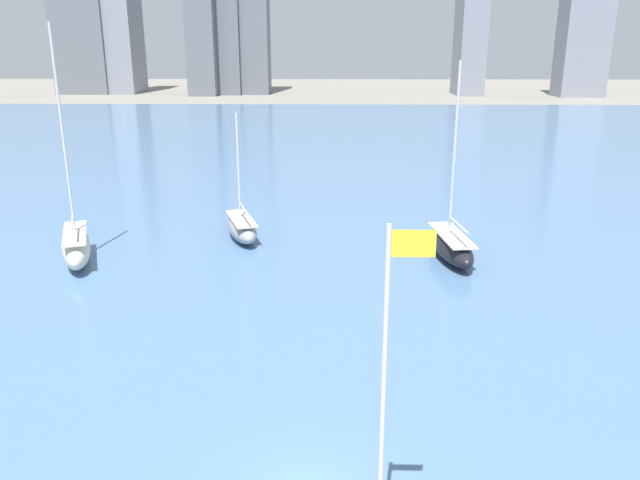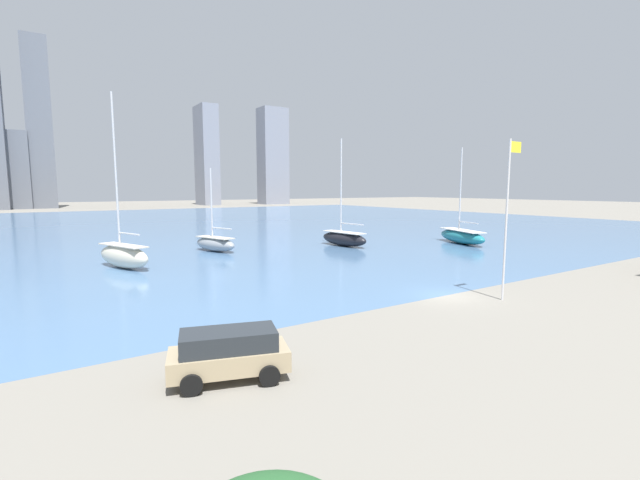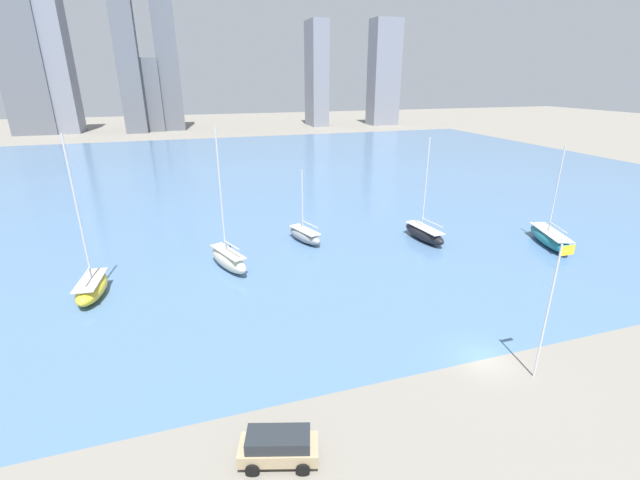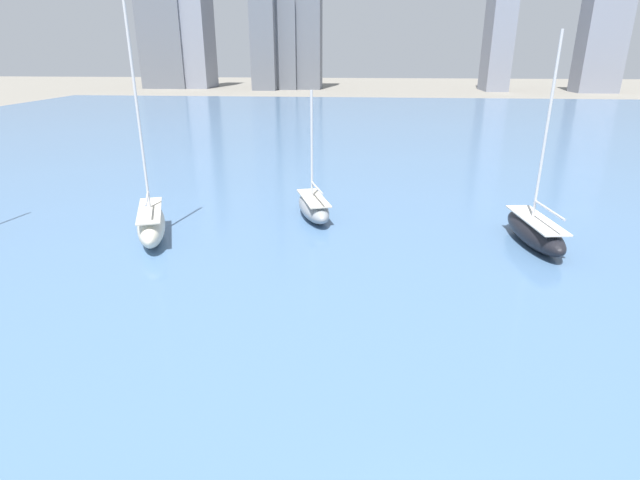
% 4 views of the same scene
% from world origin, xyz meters
% --- Properties ---
extents(harbor_water, '(180.00, 140.00, 0.00)m').
position_xyz_m(harbor_water, '(0.00, 70.00, 0.00)').
color(harbor_water, '#4C7099').
rests_on(harbor_water, ground_plane).
extents(distant_city_skyline, '(156.71, 23.05, 69.64)m').
position_xyz_m(distant_city_skyline, '(-20.91, 170.83, 26.37)').
color(distant_city_skyline, slate).
rests_on(distant_city_skyline, ground_plane).
extents(sailboat_cream, '(4.41, 7.68, 15.98)m').
position_xyz_m(sailboat_cream, '(-17.04, 23.31, 1.23)').
color(sailboat_cream, beige).
rests_on(sailboat_cream, harbor_water).
extents(sailboat_black, '(3.03, 8.01, 13.62)m').
position_xyz_m(sailboat_black, '(9.21, 24.65, 1.03)').
color(sailboat_black, black).
rests_on(sailboat_black, harbor_water).
extents(sailboat_gray, '(3.95, 6.83, 9.72)m').
position_xyz_m(sailboat_gray, '(-6.30, 29.05, 0.93)').
color(sailboat_gray, gray).
rests_on(sailboat_gray, harbor_water).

